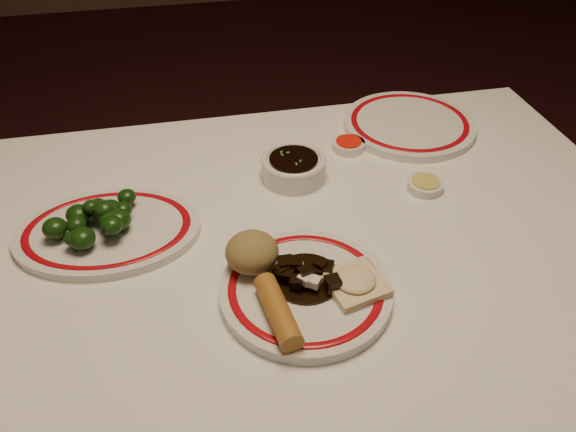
{
  "coord_description": "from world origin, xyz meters",
  "views": [
    {
      "loc": [
        -0.15,
        -0.62,
        1.34
      ],
      "look_at": [
        -0.02,
        0.03,
        0.8
      ],
      "focal_mm": 35.0,
      "sensor_mm": 36.0,
      "label": 1
    }
  ],
  "objects_px": {
    "broccoli_pile": "(99,217)",
    "dining_table": "(301,293)",
    "main_plate": "(306,290)",
    "spring_roll": "(278,311)",
    "soy_bowl": "(294,168)",
    "rice_mound": "(252,252)",
    "stirfry_heap": "(305,274)",
    "fried_wonton": "(355,282)",
    "broccoli_plate": "(108,231)"
  },
  "relations": [
    {
      "from": "fried_wonton",
      "to": "soy_bowl",
      "type": "relative_size",
      "value": 0.81
    },
    {
      "from": "main_plate",
      "to": "broccoli_plate",
      "type": "distance_m",
      "value": 0.34
    },
    {
      "from": "fried_wonton",
      "to": "soy_bowl",
      "type": "bearing_deg",
      "value": 93.94
    },
    {
      "from": "dining_table",
      "to": "broccoli_pile",
      "type": "relative_size",
      "value": 8.58
    },
    {
      "from": "spring_roll",
      "to": "broccoli_pile",
      "type": "height_order",
      "value": "broccoli_pile"
    },
    {
      "from": "dining_table",
      "to": "stirfry_heap",
      "type": "xyz_separation_m",
      "value": [
        -0.01,
        -0.08,
        0.12
      ]
    },
    {
      "from": "dining_table",
      "to": "fried_wonton",
      "type": "relative_size",
      "value": 12.85
    },
    {
      "from": "main_plate",
      "to": "stirfry_heap",
      "type": "xyz_separation_m",
      "value": [
        0.0,
        0.01,
        0.02
      ]
    },
    {
      "from": "broccoli_pile",
      "to": "dining_table",
      "type": "bearing_deg",
      "value": -18.78
    },
    {
      "from": "main_plate",
      "to": "stirfry_heap",
      "type": "distance_m",
      "value": 0.02
    },
    {
      "from": "spring_roll",
      "to": "broccoli_pile",
      "type": "distance_m",
      "value": 0.34
    },
    {
      "from": "rice_mound",
      "to": "soy_bowl",
      "type": "xyz_separation_m",
      "value": [
        0.11,
        0.23,
        -0.03
      ]
    },
    {
      "from": "dining_table",
      "to": "rice_mound",
      "type": "bearing_deg",
      "value": -157.68
    },
    {
      "from": "broccoli_plate",
      "to": "broccoli_pile",
      "type": "bearing_deg",
      "value": 177.2
    },
    {
      "from": "main_plate",
      "to": "fried_wonton",
      "type": "distance_m",
      "value": 0.07
    },
    {
      "from": "soy_bowl",
      "to": "fried_wonton",
      "type": "bearing_deg",
      "value": -86.06
    },
    {
      "from": "rice_mound",
      "to": "fried_wonton",
      "type": "distance_m",
      "value": 0.15
    },
    {
      "from": "main_plate",
      "to": "fried_wonton",
      "type": "relative_size",
      "value": 3.45
    },
    {
      "from": "spring_roll",
      "to": "broccoli_plate",
      "type": "relative_size",
      "value": 0.38
    },
    {
      "from": "fried_wonton",
      "to": "soy_bowl",
      "type": "xyz_separation_m",
      "value": [
        -0.02,
        0.3,
        -0.01
      ]
    },
    {
      "from": "rice_mound",
      "to": "spring_roll",
      "type": "height_order",
      "value": "rice_mound"
    },
    {
      "from": "spring_roll",
      "to": "rice_mound",
      "type": "bearing_deg",
      "value": 91.4
    },
    {
      "from": "spring_roll",
      "to": "main_plate",
      "type": "bearing_deg",
      "value": 37.74
    },
    {
      "from": "spring_roll",
      "to": "stirfry_heap",
      "type": "xyz_separation_m",
      "value": [
        0.05,
        0.06,
        -0.0
      ]
    },
    {
      "from": "stirfry_heap",
      "to": "broccoli_pile",
      "type": "xyz_separation_m",
      "value": [
        -0.29,
        0.18,
        0.01
      ]
    },
    {
      "from": "dining_table",
      "to": "rice_mound",
      "type": "relative_size",
      "value": 15.58
    },
    {
      "from": "stirfry_heap",
      "to": "broccoli_pile",
      "type": "relative_size",
      "value": 0.72
    },
    {
      "from": "fried_wonton",
      "to": "broccoli_pile",
      "type": "xyz_separation_m",
      "value": [
        -0.35,
        0.21,
        0.01
      ]
    },
    {
      "from": "main_plate",
      "to": "spring_roll",
      "type": "bearing_deg",
      "value": -134.8
    },
    {
      "from": "dining_table",
      "to": "broccoli_plate",
      "type": "height_order",
      "value": "broccoli_plate"
    },
    {
      "from": "rice_mound",
      "to": "fried_wonton",
      "type": "height_order",
      "value": "rice_mound"
    },
    {
      "from": "dining_table",
      "to": "stirfry_heap",
      "type": "distance_m",
      "value": 0.14
    },
    {
      "from": "rice_mound",
      "to": "stirfry_heap",
      "type": "height_order",
      "value": "rice_mound"
    },
    {
      "from": "dining_table",
      "to": "main_plate",
      "type": "relative_size",
      "value": 3.72
    },
    {
      "from": "main_plate",
      "to": "stirfry_heap",
      "type": "relative_size",
      "value": 3.21
    },
    {
      "from": "dining_table",
      "to": "stirfry_heap",
      "type": "height_order",
      "value": "stirfry_heap"
    },
    {
      "from": "broccoli_plate",
      "to": "main_plate",
      "type": "bearing_deg",
      "value": -34.63
    },
    {
      "from": "main_plate",
      "to": "soy_bowl",
      "type": "relative_size",
      "value": 2.79
    },
    {
      "from": "main_plate",
      "to": "broccoli_pile",
      "type": "distance_m",
      "value": 0.35
    },
    {
      "from": "stirfry_heap",
      "to": "main_plate",
      "type": "bearing_deg",
      "value": -94.78
    },
    {
      "from": "spring_roll",
      "to": "dining_table",
      "type": "bearing_deg",
      "value": 57.33
    },
    {
      "from": "stirfry_heap",
      "to": "spring_roll",
      "type": "bearing_deg",
      "value": -129.04
    },
    {
      "from": "broccoli_pile",
      "to": "spring_roll",
      "type": "bearing_deg",
      "value": -45.74
    },
    {
      "from": "spring_roll",
      "to": "soy_bowl",
      "type": "relative_size",
      "value": 1.0
    },
    {
      "from": "main_plate",
      "to": "soy_bowl",
      "type": "distance_m",
      "value": 0.29
    },
    {
      "from": "spring_roll",
      "to": "broccoli_pile",
      "type": "relative_size",
      "value": 0.83
    },
    {
      "from": "stirfry_heap",
      "to": "broccoli_pile",
      "type": "height_order",
      "value": "broccoli_pile"
    },
    {
      "from": "dining_table",
      "to": "rice_mound",
      "type": "distance_m",
      "value": 0.16
    },
    {
      "from": "dining_table",
      "to": "broccoli_plate",
      "type": "xyz_separation_m",
      "value": [
        -0.29,
        0.1,
        0.1
      ]
    },
    {
      "from": "fried_wonton",
      "to": "broccoli_plate",
      "type": "bearing_deg",
      "value": 148.99
    }
  ]
}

